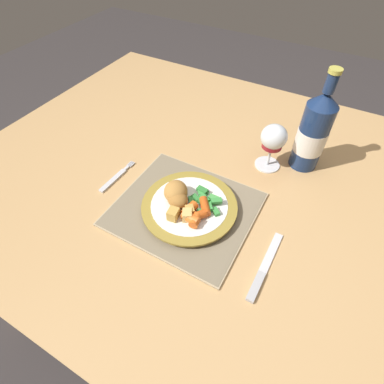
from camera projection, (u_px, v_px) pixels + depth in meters
name	position (u px, v px, depth m)	size (l,w,h in m)	color
ground_plane	(203.00, 289.00, 1.38)	(6.00, 6.00, 0.00)	#383333
dining_table	(210.00, 193.00, 0.89)	(1.38, 1.09, 0.74)	tan
placemat	(186.00, 210.00, 0.75)	(0.33, 0.30, 0.01)	tan
dinner_plate	(189.00, 207.00, 0.74)	(0.24, 0.24, 0.02)	white
breaded_croquettes	(176.00, 194.00, 0.73)	(0.09, 0.09, 0.05)	#B77F3D
green_beans_pile	(205.00, 200.00, 0.73)	(0.09, 0.08, 0.02)	green
glazed_carrots	(196.00, 214.00, 0.70)	(0.07, 0.09, 0.02)	orange
fork	(115.00, 178.00, 0.82)	(0.02, 0.14, 0.01)	silver
table_knife	(263.00, 271.00, 0.63)	(0.02, 0.18, 0.01)	silver
wine_glass	(273.00, 139.00, 0.80)	(0.07, 0.07, 0.13)	silver
bottle	(313.00, 133.00, 0.79)	(0.08, 0.08, 0.28)	navy
roast_potatoes	(182.00, 214.00, 0.69)	(0.06, 0.06, 0.03)	#E5BC66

